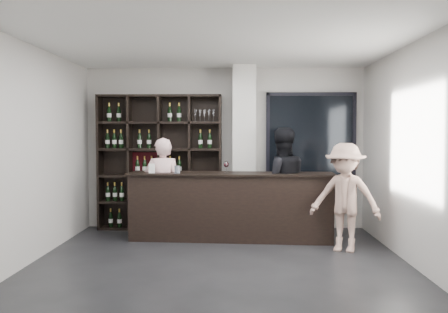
{
  "coord_description": "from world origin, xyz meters",
  "views": [
    {
      "loc": [
        0.23,
        -5.84,
        1.72
      ],
      "look_at": [
        0.04,
        1.1,
        1.38
      ],
      "focal_mm": 38.0,
      "sensor_mm": 36.0,
      "label": 1
    }
  ],
  "objects_px": {
    "taster_pink": "(163,188)",
    "taster_black": "(281,183)",
    "customer": "(345,197)",
    "wine_shelf": "(160,162)",
    "tasting_counter": "(231,206)"
  },
  "relations": [
    {
      "from": "taster_pink",
      "to": "taster_black",
      "type": "xyz_separation_m",
      "value": [
        1.94,
        0.0,
        0.08
      ]
    },
    {
      "from": "wine_shelf",
      "to": "tasting_counter",
      "type": "xyz_separation_m",
      "value": [
        1.28,
        -0.82,
        -0.66
      ]
    },
    {
      "from": "taster_pink",
      "to": "customer",
      "type": "bearing_deg",
      "value": 162.05
    },
    {
      "from": "taster_pink",
      "to": "customer",
      "type": "relative_size",
      "value": 1.04
    },
    {
      "from": "taster_black",
      "to": "taster_pink",
      "type": "bearing_deg",
      "value": -8.26
    },
    {
      "from": "taster_black",
      "to": "customer",
      "type": "xyz_separation_m",
      "value": [
        0.85,
        -0.8,
        -0.12
      ]
    },
    {
      "from": "wine_shelf",
      "to": "taster_black",
      "type": "bearing_deg",
      "value": -18.8
    },
    {
      "from": "customer",
      "to": "tasting_counter",
      "type": "bearing_deg",
      "value": -177.7
    },
    {
      "from": "taster_black",
      "to": "customer",
      "type": "bearing_deg",
      "value": 128.47
    },
    {
      "from": "tasting_counter",
      "to": "wine_shelf",
      "type": "bearing_deg",
      "value": 150.72
    },
    {
      "from": "taster_pink",
      "to": "taster_black",
      "type": "distance_m",
      "value": 1.94
    },
    {
      "from": "taster_black",
      "to": "customer",
      "type": "height_order",
      "value": "taster_black"
    },
    {
      "from": "wine_shelf",
      "to": "taster_pink",
      "type": "distance_m",
      "value": 0.82
    },
    {
      "from": "wine_shelf",
      "to": "customer",
      "type": "height_order",
      "value": "wine_shelf"
    },
    {
      "from": "taster_pink",
      "to": "taster_black",
      "type": "relative_size",
      "value": 0.91
    }
  ]
}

